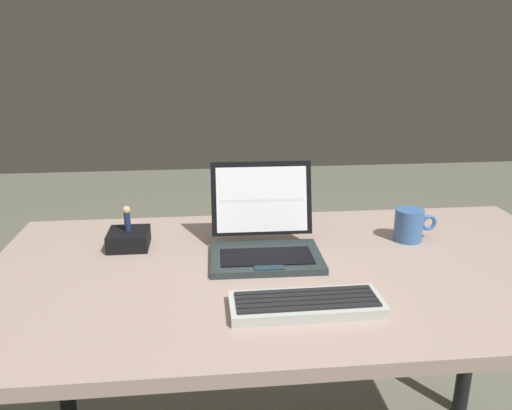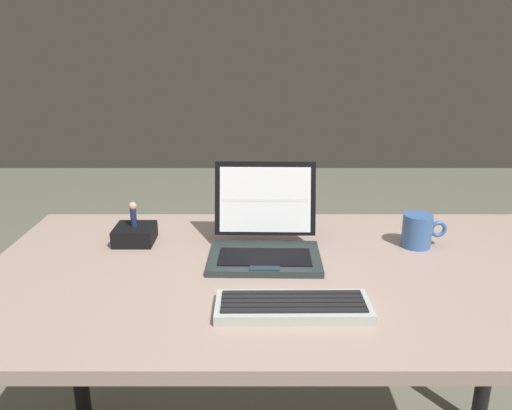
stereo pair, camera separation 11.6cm
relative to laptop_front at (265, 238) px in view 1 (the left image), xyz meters
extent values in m
cube|color=tan|center=(0.06, -0.08, -0.06)|extent=(1.43, 0.77, 0.03)
cylinder|color=black|center=(-0.60, 0.25, -0.43)|extent=(0.05, 0.05, 0.71)
cylinder|color=black|center=(0.73, 0.25, -0.43)|extent=(0.05, 0.05, 0.71)
cube|color=#283132|center=(0.00, -0.04, -0.04)|extent=(0.27, 0.19, 0.02)
cube|color=black|center=(0.00, -0.05, -0.03)|extent=(0.22, 0.11, 0.00)
cube|color=#1A2D38|center=(0.00, -0.11, -0.03)|extent=(0.07, 0.03, 0.00)
cube|color=black|center=(0.00, 0.08, 0.08)|extent=(0.26, 0.07, 0.18)
cube|color=white|center=(0.00, 0.07, 0.07)|extent=(0.23, 0.05, 0.16)
cube|color=silver|center=(0.00, 0.07, 0.07)|extent=(0.22, 0.01, 0.01)
cube|color=#B8BEB8|center=(0.05, -0.27, -0.03)|extent=(0.30, 0.11, 0.02)
cube|color=black|center=(0.05, -0.31, -0.02)|extent=(0.28, 0.02, 0.00)
cube|color=black|center=(0.05, -0.29, -0.02)|extent=(0.28, 0.02, 0.00)
cube|color=black|center=(0.05, -0.27, -0.02)|extent=(0.28, 0.02, 0.00)
cube|color=black|center=(0.05, -0.25, -0.02)|extent=(0.28, 0.02, 0.00)
cube|color=black|center=(0.05, -0.24, -0.02)|extent=(0.28, 0.02, 0.00)
cube|color=black|center=(-0.34, 0.08, -0.02)|extent=(0.10, 0.10, 0.04)
cylinder|color=navy|center=(-0.34, 0.08, 0.02)|extent=(0.02, 0.02, 0.05)
sphere|color=tan|center=(-0.34, 0.08, 0.05)|extent=(0.02, 0.02, 0.02)
cylinder|color=#3D66A4|center=(0.39, 0.06, 0.00)|extent=(0.07, 0.07, 0.09)
torus|color=#3D66A4|center=(0.44, 0.06, 0.00)|extent=(0.04, 0.01, 0.04)
camera|label=1|loc=(-0.14, -1.13, 0.45)|focal=35.34mm
camera|label=2|loc=(-0.02, -1.14, 0.45)|focal=35.34mm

